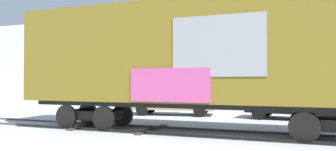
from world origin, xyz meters
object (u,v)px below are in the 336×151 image
at_px(flagpole, 253,31).
at_px(parked_car_black, 292,103).
at_px(parked_car_tan, 173,100).
at_px(freight_car, 199,56).

xyz_separation_m(flagpole, parked_car_black, (2.54, -7.75, -4.72)).
bearing_deg(parked_car_tan, parked_car_black, -1.89).
relative_size(freight_car, parked_car_tan, 2.81).
bearing_deg(flagpole, freight_car, -92.74).
xyz_separation_m(freight_car, parked_car_black, (3.19, 5.76, -1.97)).
height_order(flagpole, parked_car_tan, flagpole).
bearing_deg(parked_car_black, freight_car, -118.94).
bearing_deg(parked_car_tan, flagpole, 64.36).
distance_m(freight_car, parked_car_black, 6.87).
distance_m(flagpole, parked_car_black, 9.42).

